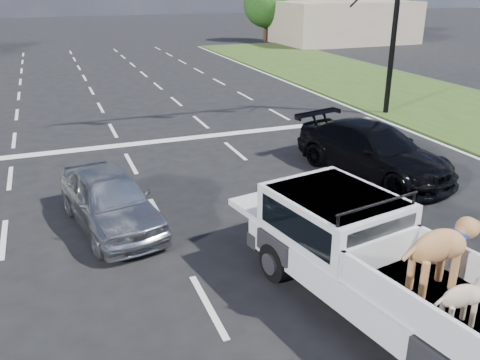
% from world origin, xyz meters
% --- Properties ---
extents(ground, '(160.00, 160.00, 0.00)m').
position_xyz_m(ground, '(0.00, 0.00, 0.00)').
color(ground, black).
rests_on(ground, ground).
extents(road_markings, '(17.75, 60.00, 0.01)m').
position_xyz_m(road_markings, '(0.00, 6.56, 0.01)').
color(road_markings, silver).
rests_on(road_markings, ground).
extents(building_right, '(12.00, 7.00, 3.60)m').
position_xyz_m(building_right, '(22.00, 34.00, 1.80)').
color(building_right, tan).
rests_on(building_right, ground).
extents(tree_far_d, '(4.20, 4.20, 5.40)m').
position_xyz_m(tree_far_d, '(16.00, 38.00, 3.29)').
color(tree_far_d, '#332114').
rests_on(tree_far_d, ground).
extents(tree_far_e, '(4.20, 4.20, 5.40)m').
position_xyz_m(tree_far_e, '(24.00, 38.00, 3.29)').
color(tree_far_e, '#332114').
rests_on(tree_far_e, ground).
extents(tree_far_f, '(4.20, 4.20, 5.40)m').
position_xyz_m(tree_far_f, '(30.00, 38.00, 3.29)').
color(tree_far_f, '#332114').
rests_on(tree_far_f, ground).
extents(pickup_truck, '(2.86, 5.65, 2.02)m').
position_xyz_m(pickup_truck, '(0.88, -1.05, 0.95)').
color(pickup_truck, black).
rests_on(pickup_truck, ground).
extents(silver_sedan, '(2.28, 4.21, 1.36)m').
position_xyz_m(silver_sedan, '(-2.89, 3.78, 0.68)').
color(silver_sedan, '#A4A6AB').
rests_on(silver_sedan, ground).
extents(black_coupe, '(3.26, 5.45, 1.48)m').
position_xyz_m(black_coupe, '(4.76, 4.53, 0.74)').
color(black_coupe, black).
rests_on(black_coupe, ground).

